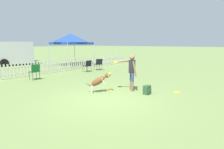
{
  "coord_description": "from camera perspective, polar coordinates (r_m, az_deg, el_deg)",
  "views": [
    {
      "loc": [
        -4.52,
        -4.17,
        1.99
      ],
      "look_at": [
        0.92,
        0.42,
        0.73
      ],
      "focal_mm": 28.0,
      "sensor_mm": 36.0,
      "label": 1
    }
  ],
  "objects": [
    {
      "name": "frisbee_near_handler",
      "position": [
        7.68,
        -0.38,
        -4.9
      ],
      "size": [
        0.24,
        0.24,
        0.02
      ],
      "color": "yellow",
      "rests_on": "ground_plane"
    },
    {
      "name": "canopy_tent_main",
      "position": [
        16.87,
        -13.15,
        11.21
      ],
      "size": [
        3.02,
        3.02,
        2.91
      ],
      "color": "silver",
      "rests_on": "ground_plane"
    },
    {
      "name": "picket_fence",
      "position": [
        11.78,
        -26.86,
        1.34
      ],
      "size": [
        19.84,
        0.04,
        0.86
      ],
      "color": "silver",
      "rests_on": "ground_plane"
    },
    {
      "name": "folding_chair_blue_left",
      "position": [
        12.6,
        -7.97,
        3.09
      ],
      "size": [
        0.51,
        0.53,
        0.82
      ],
      "rotation": [
        0.0,
        0.0,
        3.09
      ],
      "color": "#333338",
      "rests_on": "ground_plane"
    },
    {
      "name": "folding_chair_center",
      "position": [
        13.37,
        -4.43,
        3.66
      ],
      "size": [
        0.67,
        0.69,
        0.86
      ],
      "rotation": [
        0.0,
        0.0,
        2.79
      ],
      "color": "#333338",
      "rests_on": "ground_plane"
    },
    {
      "name": "frisbee_near_dog",
      "position": [
        7.74,
        20.37,
        -5.42
      ],
      "size": [
        0.24,
        0.24,
        0.02
      ],
      "color": "yellow",
      "rests_on": "ground_plane"
    },
    {
      "name": "backpack_on_grass",
      "position": [
        7.13,
        11.38,
        -4.93
      ],
      "size": [
        0.31,
        0.24,
        0.35
      ],
      "color": "#2D5633",
      "rests_on": "ground_plane"
    },
    {
      "name": "equipment_trailer",
      "position": [
        19.0,
        -30.92,
        6.09
      ],
      "size": [
        4.96,
        2.82,
        2.17
      ],
      "rotation": [
        0.0,
        0.0,
        -0.18
      ],
      "color": "silver",
      "rests_on": "ground_plane"
    },
    {
      "name": "handler_person",
      "position": [
        7.4,
        6.27,
        1.87
      ],
      "size": [
        0.66,
        1.0,
        1.53
      ],
      "rotation": [
        0.0,
        0.0,
        0.88
      ],
      "color": "#8C664C",
      "rests_on": "ground_plane"
    },
    {
      "name": "ground_plane",
      "position": [
        6.47,
        -2.47,
        -7.91
      ],
      "size": [
        240.0,
        240.0,
        0.0
      ],
      "primitive_type": "plane",
      "color": "olive"
    },
    {
      "name": "folding_chair_green_right",
      "position": [
        10.58,
        -23.88,
        1.21
      ],
      "size": [
        0.47,
        0.49,
        0.88
      ],
      "rotation": [
        0.0,
        0.0,
        3.13
      ],
      "color": "#333338",
      "rests_on": "ground_plane"
    },
    {
      "name": "leaping_dog",
      "position": [
        7.2,
        -4.27,
        -2.03
      ],
      "size": [
        0.95,
        0.82,
        0.84
      ],
      "rotation": [
        0.0,
        0.0,
        -2.26
      ],
      "color": "brown",
      "rests_on": "ground_plane"
    }
  ]
}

